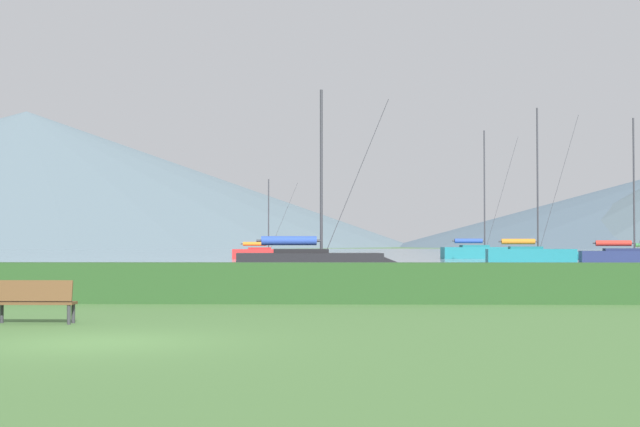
% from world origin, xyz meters
% --- Properties ---
extents(ground_plane, '(1000.00, 1000.00, 0.00)m').
position_xyz_m(ground_plane, '(0.00, 0.00, 0.00)').
color(ground_plane, '#477038').
extents(harbor_water, '(320.00, 246.00, 0.00)m').
position_xyz_m(harbor_water, '(0.00, 137.00, 0.00)').
color(harbor_water, gray).
rests_on(harbor_water, ground_plane).
extents(hedge_line, '(80.00, 1.20, 1.17)m').
position_xyz_m(hedge_line, '(0.00, 11.00, 0.59)').
color(hedge_line, '#284C23').
rests_on(hedge_line, ground_plane).
extents(sailboat_slip_0, '(9.34, 3.31, 14.07)m').
position_xyz_m(sailboat_slip_0, '(19.31, 87.50, 0.79)').
color(sailboat_slip_0, '#19707A').
rests_on(sailboat_slip_0, harbor_water).
extents(sailboat_slip_2, '(7.79, 2.85, 8.61)m').
position_xyz_m(sailboat_slip_2, '(-4.16, 85.33, 0.63)').
color(sailboat_slip_2, red).
rests_on(sailboat_slip_2, harbor_water).
extents(sailboat_slip_3, '(8.26, 3.26, 11.49)m').
position_xyz_m(sailboat_slip_3, '(26.56, 57.76, 0.69)').
color(sailboat_slip_3, navy).
rests_on(sailboat_slip_3, harbor_water).
extents(sailboat_slip_6, '(8.97, 3.32, 9.88)m').
position_xyz_m(sailboat_slip_6, '(2.69, 33.45, 0.73)').
color(sailboat_slip_6, black).
rests_on(sailboat_slip_6, harbor_water).
extents(sailboat_slip_8, '(8.87, 3.00, 13.61)m').
position_xyz_m(sailboat_slip_8, '(20.91, 66.88, 0.76)').
color(sailboat_slip_8, '#19707A').
rests_on(sailboat_slip_8, harbor_water).
extents(park_bench_near_path, '(1.74, 0.48, 0.95)m').
position_xyz_m(park_bench_near_path, '(-2.31, 3.75, 0.53)').
color(park_bench_near_path, brown).
rests_on(park_bench_near_path, ground_plane).
extents(distant_hill_east_ridge, '(331.27, 331.27, 57.98)m').
position_xyz_m(distant_hill_east_ridge, '(-131.43, 384.35, 28.99)').
color(distant_hill_east_ridge, slate).
rests_on(distant_hill_east_ridge, ground_plane).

